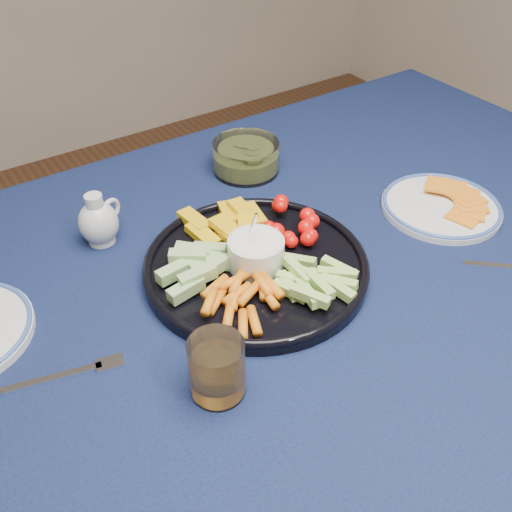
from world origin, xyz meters
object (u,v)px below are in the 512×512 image
creamer_pitcher (99,222)px  cheese_plate (441,205)px  crudite_platter (254,262)px  pickle_bowl (246,158)px  juice_tumbler (217,371)px  dining_table (261,361)px

creamer_pitcher → cheese_plate: (0.52, -0.24, -0.03)m
crudite_platter → pickle_bowl: (0.15, 0.26, 0.01)m
cheese_plate → juice_tumbler: (-0.51, -0.11, 0.02)m
creamer_pitcher → crudite_platter: bearing=-51.4°
crudite_platter → pickle_bowl: 0.30m
dining_table → creamer_pitcher: creamer_pitcher is taller
dining_table → cheese_plate: bearing=6.4°
creamer_pitcher → juice_tumbler: creamer_pitcher is taller
dining_table → creamer_pitcher: bearing=111.6°
creamer_pitcher → pickle_bowl: size_ratio=0.70×
dining_table → crudite_platter: 0.15m
crudite_platter → creamer_pitcher: bearing=128.6°
dining_table → pickle_bowl: (0.20, 0.34, 0.11)m
crudite_platter → juice_tumbler: crudite_platter is taller
crudite_platter → juice_tumbler: (-0.16, -0.16, 0.02)m
crudite_platter → creamer_pitcher: crudite_platter is taller
crudite_platter → juice_tumbler: 0.22m
cheese_plate → juice_tumbler: juice_tumbler is taller
dining_table → crudite_platter: (0.05, 0.09, 0.11)m
cheese_plate → juice_tumbler: 0.53m
creamer_pitcher → dining_table: bearing=-68.4°
creamer_pitcher → cheese_plate: size_ratio=0.43×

